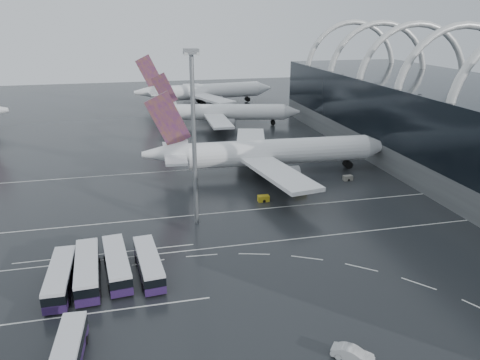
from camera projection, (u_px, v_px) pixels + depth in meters
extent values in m
plane|color=black|center=(251.00, 238.00, 79.88)|extent=(420.00, 420.00, 0.00)
torus|color=silver|center=(456.00, 95.00, 112.19)|extent=(33.80, 1.80, 33.80)
torus|color=silver|center=(411.00, 84.00, 129.64)|extent=(33.80, 1.80, 33.80)
torus|color=silver|center=(377.00, 76.00, 147.08)|extent=(33.80, 1.80, 33.80)
torus|color=silver|center=(350.00, 70.00, 164.53)|extent=(33.80, 1.80, 33.80)
cube|color=silver|center=(254.00, 243.00, 78.05)|extent=(120.00, 0.25, 0.01)
cube|color=silver|center=(236.00, 211.00, 90.90)|extent=(120.00, 0.25, 0.01)
cube|color=silver|center=(211.00, 168.00, 116.61)|extent=(120.00, 0.25, 0.01)
cube|color=silver|center=(102.00, 312.00, 59.99)|extent=(28.00, 0.25, 0.01)
cube|color=silver|center=(106.00, 254.00, 74.68)|extent=(28.00, 0.25, 0.01)
cylinder|color=white|center=(280.00, 152.00, 111.50)|extent=(43.80, 7.75, 6.05)
cone|color=white|center=(376.00, 146.00, 116.00)|extent=(6.50, 6.29, 6.05)
cone|color=white|center=(165.00, 153.00, 106.27)|extent=(10.67, 6.46, 6.05)
cube|color=#511B73|center=(168.00, 120.00, 103.90)|extent=(10.07, 1.02, 12.83)
cube|color=white|center=(174.00, 153.00, 106.65)|extent=(5.43, 18.96, 0.52)
cube|color=white|center=(277.00, 172.00, 98.87)|extent=(11.63, 26.96, 0.84)
cube|color=white|center=(251.00, 141.00, 123.03)|extent=(13.50, 27.09, 0.84)
cylinder|color=slate|center=(286.00, 174.00, 103.44)|extent=(5.88, 3.77, 3.55)
cylinder|color=slate|center=(266.00, 151.00, 120.84)|extent=(5.88, 3.77, 3.55)
cube|color=black|center=(262.00, 169.00, 112.13)|extent=(12.78, 7.17, 2.30)
cylinder|color=white|center=(230.00, 112.00, 160.85)|extent=(37.34, 13.65, 5.34)
cone|color=white|center=(292.00, 112.00, 160.88)|extent=(6.59, 6.45, 5.34)
cone|color=white|center=(163.00, 109.00, 160.50)|extent=(10.17, 7.29, 5.34)
cube|color=#511B73|center=(164.00, 89.00, 158.25)|extent=(8.76, 2.56, 11.31)
cube|color=white|center=(168.00, 109.00, 160.50)|extent=(7.80, 17.07, 0.46)
cube|color=white|center=(218.00, 121.00, 150.17)|extent=(6.91, 23.13, 0.74)
cube|color=white|center=(221.00, 107.00, 171.87)|extent=(15.61, 23.56, 0.74)
cylinder|color=slate|center=(227.00, 123.00, 153.77)|extent=(5.64, 4.20, 3.13)
cylinder|color=slate|center=(228.00, 114.00, 169.39)|extent=(5.64, 4.20, 3.13)
cube|color=black|center=(220.00, 122.00, 162.06)|extent=(12.09, 8.25, 2.02)
cylinder|color=white|center=(211.00, 91.00, 199.47)|extent=(43.10, 11.70, 6.36)
cone|color=white|center=(264.00, 88.00, 207.62)|extent=(7.33, 7.14, 6.36)
cone|color=white|center=(148.00, 92.00, 190.24)|extent=(11.68, 7.69, 6.36)
cube|color=#511B73|center=(149.00, 71.00, 187.91)|extent=(10.56, 1.99, 13.48)
cube|color=white|center=(153.00, 92.00, 190.96)|extent=(7.39, 20.20, 0.55)
cube|color=white|center=(210.00, 98.00, 186.13)|extent=(16.29, 28.41, 0.88)
cube|color=white|center=(192.00, 89.00, 210.35)|extent=(9.91, 27.95, 0.88)
cylinder|color=slate|center=(215.00, 101.00, 191.26)|extent=(6.45, 4.46, 3.73)
cylinder|color=slate|center=(202.00, 94.00, 208.70)|extent=(6.45, 4.46, 3.73)
cube|color=black|center=(201.00, 102.00, 199.47)|extent=(13.94, 8.62, 2.41)
cube|color=#20133C|center=(61.00, 283.00, 64.80)|extent=(3.13, 13.35, 1.13)
cube|color=black|center=(60.00, 275.00, 64.40)|extent=(3.19, 13.09, 1.33)
cube|color=silver|center=(59.00, 269.00, 64.10)|extent=(3.13, 13.35, 0.46)
cylinder|color=black|center=(69.00, 301.00, 61.31)|extent=(0.37, 1.03, 1.02)
cylinder|color=black|center=(46.00, 304.00, 60.72)|extent=(0.37, 1.03, 1.02)
cylinder|color=black|center=(76.00, 269.00, 69.16)|extent=(0.37, 1.03, 1.02)
cylinder|color=black|center=(55.00, 271.00, 68.57)|extent=(0.37, 1.03, 1.02)
cube|color=#20133C|center=(88.00, 276.00, 66.53)|extent=(3.90, 14.16, 1.19)
cube|color=black|center=(87.00, 268.00, 66.10)|extent=(3.95, 13.89, 1.40)
cube|color=silver|center=(86.00, 262.00, 65.79)|extent=(3.90, 14.16, 0.49)
cylinder|color=black|center=(100.00, 293.00, 63.02)|extent=(0.44, 1.10, 1.08)
cylinder|color=black|center=(76.00, 297.00, 62.21)|extent=(0.44, 1.10, 1.08)
cylinder|color=black|center=(99.00, 262.00, 71.13)|extent=(0.44, 1.10, 1.08)
cylinder|color=black|center=(78.00, 265.00, 70.33)|extent=(0.44, 1.10, 1.08)
cube|color=#20133C|center=(117.00, 269.00, 68.35)|extent=(4.45, 13.80, 1.15)
cube|color=black|center=(117.00, 261.00, 67.93)|extent=(4.48, 13.54, 1.36)
cube|color=silver|center=(116.00, 256.00, 67.63)|extent=(4.45, 13.80, 0.47)
cylinder|color=black|center=(131.00, 285.00, 65.08)|extent=(0.47, 1.08, 1.04)
cylinder|color=black|center=(110.00, 289.00, 64.17)|extent=(0.47, 1.08, 1.04)
cylinder|color=black|center=(124.00, 256.00, 72.80)|extent=(0.47, 1.08, 1.04)
cylinder|color=black|center=(105.00, 259.00, 71.89)|extent=(0.47, 1.08, 1.04)
cube|color=#20133C|center=(149.00, 268.00, 68.54)|extent=(4.09, 13.25, 1.10)
cube|color=black|center=(149.00, 261.00, 68.15)|extent=(4.13, 13.00, 1.30)
cube|color=silver|center=(148.00, 256.00, 67.85)|extent=(4.09, 13.25, 0.45)
cylinder|color=black|center=(164.00, 284.00, 65.36)|extent=(0.44, 1.03, 1.00)
cylinder|color=black|center=(143.00, 287.00, 64.53)|extent=(0.44, 1.03, 1.00)
cylinder|color=black|center=(154.00, 256.00, 72.83)|extent=(0.44, 1.03, 1.00)
cylinder|color=black|center=(136.00, 259.00, 71.99)|extent=(0.44, 1.03, 1.00)
cube|color=black|center=(67.00, 353.00, 49.82)|extent=(3.43, 11.91, 1.20)
cube|color=silver|center=(66.00, 347.00, 49.56)|extent=(3.39, 12.14, 0.42)
cylinder|color=black|center=(86.00, 340.00, 54.09)|extent=(0.38, 0.94, 0.92)
cylinder|color=black|center=(63.00, 342.00, 53.68)|extent=(0.38, 0.94, 0.92)
imported|color=silver|center=(353.00, 354.00, 51.41)|extent=(4.66, 4.18, 1.54)
cylinder|color=gray|center=(194.00, 143.00, 80.93)|extent=(0.75, 0.75, 30.16)
cube|color=gray|center=(191.00, 51.00, 75.83)|extent=(2.37, 2.37, 0.86)
cube|color=silver|center=(191.00, 53.00, 75.93)|extent=(2.15, 2.15, 0.43)
cube|color=#B29917|center=(301.00, 191.00, 99.87)|extent=(2.40, 1.42, 1.31)
cube|color=#B29917|center=(263.00, 198.00, 95.64)|extent=(2.28, 1.35, 1.25)
cube|color=slate|center=(348.00, 178.00, 107.89)|extent=(2.11, 1.24, 1.15)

